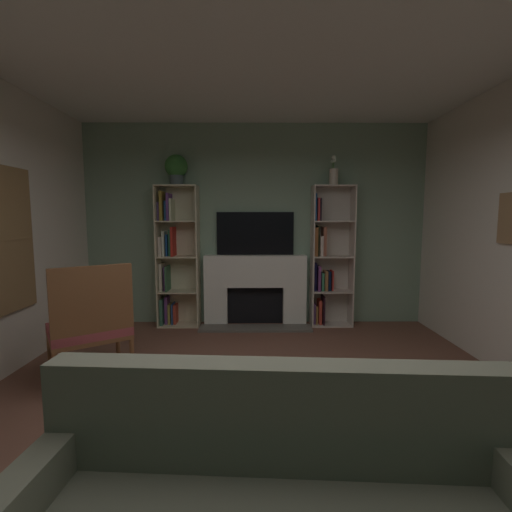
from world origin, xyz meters
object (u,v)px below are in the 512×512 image
object	(u,v)px
tv	(255,233)
bookshelf_left	(174,257)
vase_with_flowers	(334,174)
fireplace	(255,288)
potted_plant	(176,168)
armchair	(90,323)
bookshelf_right	(326,260)

from	to	relation	value
tv	bookshelf_left	xyz separation A→B (m)	(-1.17, -0.09, -0.34)
tv	vase_with_flowers	world-z (taller)	vase_with_flowers
fireplace	potted_plant	size ratio (longest dim) A/B	3.73
fireplace	armchair	size ratio (longest dim) A/B	1.39
armchair	tv	bearing A→B (deg)	51.00
potted_plant	tv	bearing A→B (deg)	6.23
fireplace	potted_plant	world-z (taller)	potted_plant
bookshelf_left	vase_with_flowers	size ratio (longest dim) A/B	4.84
tv	bookshelf_right	world-z (taller)	bookshelf_right
bookshelf_right	vase_with_flowers	size ratio (longest dim) A/B	4.84
fireplace	bookshelf_right	bearing A→B (deg)	-0.12
vase_with_flowers	armchair	size ratio (longest dim) A/B	0.37
bookshelf_left	potted_plant	size ratio (longest dim) A/B	4.76
vase_with_flowers	tv	bearing A→B (deg)	173.75
bookshelf_left	bookshelf_right	xyz separation A→B (m)	(2.20, 0.00, -0.05)
fireplace	armchair	bearing A→B (deg)	-130.22
fireplace	tv	world-z (taller)	tv
tv	vase_with_flowers	size ratio (longest dim) A/B	2.69
bookshelf_left	armchair	bearing A→B (deg)	-101.98
tv	bookshelf_right	distance (m)	1.10
fireplace	bookshelf_right	size ratio (longest dim) A/B	0.78
fireplace	tv	bearing A→B (deg)	90.00
tv	armchair	size ratio (longest dim) A/B	0.98
bookshelf_left	vase_with_flowers	world-z (taller)	vase_with_flowers
potted_plant	vase_with_flowers	bearing A→B (deg)	-0.01
fireplace	armchair	distance (m)	2.42
bookshelf_left	armchair	distance (m)	1.93
tv	bookshelf_left	size ratio (longest dim) A/B	0.55
fireplace	potted_plant	xyz separation A→B (m)	(-1.10, -0.04, 1.71)
bookshelf_right	potted_plant	xyz separation A→B (m)	(-2.13, -0.04, 1.30)
bookshelf_right	potted_plant	size ratio (longest dim) A/B	4.76
potted_plant	armchair	xyz separation A→B (m)	(-0.46, -1.81, -1.68)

